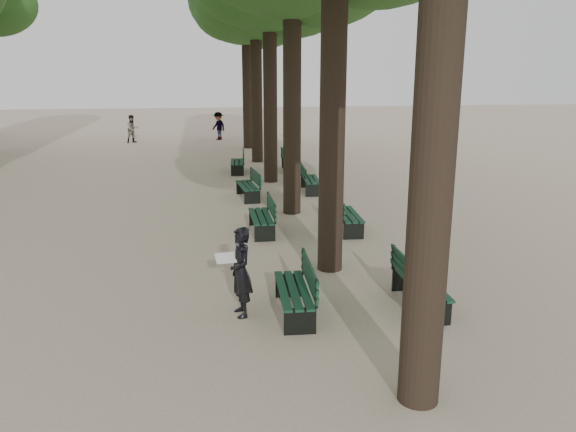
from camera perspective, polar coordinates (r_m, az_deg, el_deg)
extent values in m
plane|color=#BCA78E|center=(9.09, -0.83, -12.21)|extent=(120.00, 120.00, 0.00)
cylinder|color=#33261C|center=(6.61, 14.87, 11.13)|extent=(0.52, 0.52, 7.50)
cylinder|color=#33261C|center=(11.37, 4.60, 12.73)|extent=(0.52, 0.52, 7.50)
cylinder|color=#33261C|center=(16.27, 0.42, 13.27)|extent=(0.52, 0.52, 7.50)
cylinder|color=#33261C|center=(21.22, -1.83, 13.53)|extent=(0.52, 0.52, 7.50)
cylinder|color=#33261C|center=(26.19, -3.23, 13.68)|extent=(0.52, 0.52, 7.50)
cylinder|color=#33261C|center=(31.16, -4.18, 13.77)|extent=(0.52, 0.52, 7.50)
ellipsoid|color=#22531C|center=(31.37, -4.32, 21.01)|extent=(6.00, 6.00, 4.50)
cube|color=black|center=(9.79, 0.52, -8.73)|extent=(0.61, 1.82, 0.45)
cube|color=black|center=(9.71, 0.53, -7.51)|extent=(0.63, 1.82, 0.04)
cube|color=black|center=(9.65, 2.19, -5.95)|extent=(0.13, 1.80, 0.40)
cube|color=black|center=(14.62, -2.77, -0.88)|extent=(0.53, 1.80, 0.45)
cube|color=black|center=(14.56, -2.78, -0.02)|extent=(0.55, 1.80, 0.04)
cube|color=black|center=(14.52, -1.70, 1.05)|extent=(0.05, 1.80, 0.40)
cube|color=black|center=(18.62, -4.15, 2.44)|extent=(0.68, 1.84, 0.45)
cube|color=black|center=(18.58, -4.17, 3.12)|extent=(0.70, 1.84, 0.04)
cube|color=black|center=(18.58, -3.33, 3.98)|extent=(0.21, 1.80, 0.40)
cube|color=black|center=(23.57, -5.20, 4.95)|extent=(0.65, 1.83, 0.45)
cube|color=black|center=(23.54, -5.21, 5.49)|extent=(0.67, 1.84, 0.04)
cube|color=black|center=(23.50, -4.54, 6.16)|extent=(0.18, 1.80, 0.40)
cube|color=black|center=(10.36, 13.33, -7.80)|extent=(0.58, 1.82, 0.45)
cube|color=black|center=(10.28, 13.40, -6.64)|extent=(0.60, 1.82, 0.04)
cube|color=black|center=(10.10, 11.99, -5.32)|extent=(0.10, 1.80, 0.40)
cube|color=black|center=(14.88, 6.14, -0.67)|extent=(0.62, 1.83, 0.45)
cube|color=black|center=(14.82, 6.16, 0.17)|extent=(0.64, 1.83, 0.04)
cube|color=black|center=(14.70, 5.12, 1.16)|extent=(0.14, 1.80, 0.40)
cube|color=black|center=(19.66, 2.36, 3.11)|extent=(0.66, 1.84, 0.45)
cube|color=black|center=(19.62, 2.37, 3.75)|extent=(0.68, 1.84, 0.04)
cube|color=black|center=(19.54, 1.56, 4.52)|extent=(0.18, 1.80, 0.40)
cube|color=black|center=(23.93, 0.31, 5.15)|extent=(0.53, 1.80, 0.45)
cube|color=black|center=(23.89, 0.31, 5.68)|extent=(0.55, 1.80, 0.04)
cube|color=black|center=(23.81, -0.36, 6.31)|extent=(0.05, 1.80, 0.40)
imported|color=black|center=(9.60, -4.81, -5.70)|extent=(0.43, 0.68, 1.57)
cube|color=white|center=(9.49, -6.36, -4.25)|extent=(0.37, 0.29, 0.12)
imported|color=#262628|center=(35.36, -7.08, 9.07)|extent=(0.93, 1.08, 1.70)
imported|color=#262628|center=(34.83, -15.51, 8.52)|extent=(0.84, 0.69, 1.63)
imported|color=#262628|center=(33.62, 0.75, 9.02)|extent=(0.80, 1.13, 1.84)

